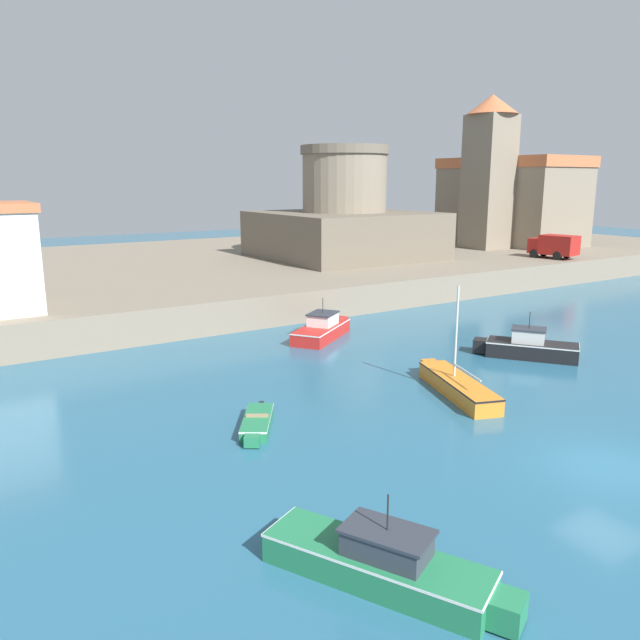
{
  "coord_description": "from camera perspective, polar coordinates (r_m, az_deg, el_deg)",
  "views": [
    {
      "loc": [
        -18.45,
        -10.91,
        9.36
      ],
      "look_at": [
        -0.74,
        16.55,
        2.0
      ],
      "focal_mm": 35.0,
      "sensor_mm": 36.0,
      "label": 1
    }
  ],
  "objects": [
    {
      "name": "truck_on_quay",
      "position": [
        63.23,
        20.59,
        6.4
      ],
      "size": [
        2.79,
        4.59,
        2.2
      ],
      "color": "#AD1E19",
      "rests_on": "quay_seawall"
    },
    {
      "name": "motorboat_green_1",
      "position": [
        15.86,
        5.74,
        -21.23
      ],
      "size": [
        3.89,
        6.12,
        2.32
      ],
      "color": "#237A4C",
      "rests_on": "ground"
    },
    {
      "name": "church",
      "position": [
        75.65,
        16.72,
        10.88
      ],
      "size": [
        13.66,
        16.12,
        15.92
      ],
      "color": "gray",
      "rests_on": "quay_seawall"
    },
    {
      "name": "motorboat_black_4",
      "position": [
        35.38,
        18.53,
        -2.33
      ],
      "size": [
        4.25,
        5.16,
        2.52
      ],
      "color": "black",
      "rests_on": "ground"
    },
    {
      "name": "ground_plane",
      "position": [
        23.38,
        24.81,
        -12.14
      ],
      "size": [
        200.0,
        200.0,
        0.0
      ],
      "primitive_type": "plane",
      "color": "#28607F"
    },
    {
      "name": "quay_seawall",
      "position": [
        58.32,
        -14.07,
        4.12
      ],
      "size": [
        120.0,
        40.0,
        2.09
      ],
      "primitive_type": "cube",
      "color": "gray",
      "rests_on": "ground"
    },
    {
      "name": "motorboat_red_2",
      "position": [
        37.73,
        0.23,
        -0.8
      ],
      "size": [
        5.69,
        4.58,
        2.44
      ],
      "color": "red",
      "rests_on": "ground"
    },
    {
      "name": "sailboat_orange_3",
      "position": [
        28.61,
        12.39,
        -5.82
      ],
      "size": [
        3.2,
        6.39,
        4.85
      ],
      "color": "orange",
      "rests_on": "ground"
    },
    {
      "name": "fortress",
      "position": [
        60.14,
        2.23,
        9.01
      ],
      "size": [
        14.76,
        14.76,
        10.37
      ],
      "color": "#685E4F",
      "rests_on": "quay_seawall"
    },
    {
      "name": "dinghy_green_0",
      "position": [
        24.38,
        -5.78,
        -9.3
      ],
      "size": [
        2.59,
        3.37,
        0.54
      ],
      "color": "#237A4C",
      "rests_on": "ground"
    }
  ]
}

